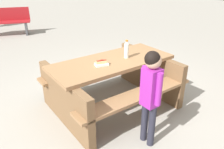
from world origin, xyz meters
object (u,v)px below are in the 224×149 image
object	(u,v)px
park_bench_mid	(5,21)
soda_bottle	(126,50)
child_in_coat	(151,88)
hotdog_tray	(102,63)
picnic_table	(112,79)

from	to	relation	value
park_bench_mid	soda_bottle	bearing A→B (deg)	84.71
child_in_coat	park_bench_mid	size ratio (longest dim) A/B	0.79
child_in_coat	hotdog_tray	bearing A→B (deg)	-95.46
picnic_table	park_bench_mid	xyz separation A→B (m)	(-0.72, -5.33, 0.00)
picnic_table	park_bench_mid	distance (m)	5.38
picnic_table	soda_bottle	size ratio (longest dim) A/B	7.57
soda_bottle	child_in_coat	distance (m)	0.98
soda_bottle	child_in_coat	bearing A→B (deg)	56.06
picnic_table	soda_bottle	world-z (taller)	soda_bottle
hotdog_tray	soda_bottle	bearing A→B (deg)	173.41
child_in_coat	park_bench_mid	distance (m)	6.31
soda_bottle	hotdog_tray	world-z (taller)	soda_bottle
picnic_table	park_bench_mid	world-z (taller)	park_bench_mid
picnic_table	child_in_coat	size ratio (longest dim) A/B	1.72
hotdog_tray	child_in_coat	bearing A→B (deg)	84.54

